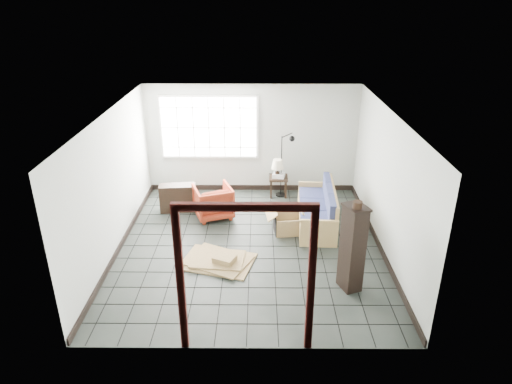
{
  "coord_description": "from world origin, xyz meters",
  "views": [
    {
      "loc": [
        0.17,
        -7.64,
        4.54
      ],
      "look_at": [
        0.11,
        0.3,
        1.01
      ],
      "focal_mm": 32.0,
      "sensor_mm": 36.0,
      "label": 1
    }
  ],
  "objects_px": {
    "armchair": "(213,200)",
    "side_table": "(278,180)",
    "tall_shelf": "(352,248)",
    "futon_sofa": "(319,211)"
  },
  "relations": [
    {
      "from": "futon_sofa",
      "to": "tall_shelf",
      "type": "bearing_deg",
      "value": -80.47
    },
    {
      "from": "tall_shelf",
      "to": "side_table",
      "type": "bearing_deg",
      "value": 84.19
    },
    {
      "from": "futon_sofa",
      "to": "side_table",
      "type": "xyz_separation_m",
      "value": [
        -0.8,
        1.49,
        0.09
      ]
    },
    {
      "from": "tall_shelf",
      "to": "futon_sofa",
      "type": "bearing_deg",
      "value": 74.73
    },
    {
      "from": "armchair",
      "to": "tall_shelf",
      "type": "distance_m",
      "value": 3.62
    },
    {
      "from": "side_table",
      "to": "tall_shelf",
      "type": "distance_m",
      "value": 3.88
    },
    {
      "from": "armchair",
      "to": "side_table",
      "type": "bearing_deg",
      "value": -162.22
    },
    {
      "from": "armchair",
      "to": "side_table",
      "type": "xyz_separation_m",
      "value": [
        1.46,
        1.12,
        0.0
      ]
    },
    {
      "from": "tall_shelf",
      "to": "armchair",
      "type": "bearing_deg",
      "value": 112.48
    },
    {
      "from": "side_table",
      "to": "tall_shelf",
      "type": "xyz_separation_m",
      "value": [
        1.04,
        -3.72,
        0.37
      ]
    }
  ]
}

